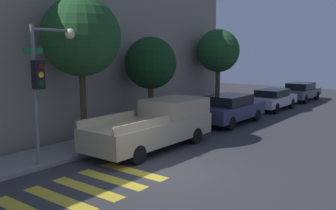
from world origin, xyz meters
name	(u,v)px	position (x,y,z in m)	size (l,w,h in m)	color
ground_plane	(160,173)	(0.00, 0.00, 0.00)	(60.00, 60.00, 0.00)	#333335
sidewalk	(73,149)	(0.00, 4.24, 0.07)	(26.00, 2.09, 0.14)	gray
building_row	(5,53)	(0.00, 8.69, 3.69)	(26.00, 6.00, 7.39)	gray
crosswalk	(59,199)	(-3.18, 0.80, 0.00)	(6.04, 2.60, 0.00)	gold
traffic_light_pole	(45,70)	(-1.64, 3.37, 3.18)	(1.98, 0.56, 4.60)	slate
pickup_truck	(157,124)	(2.41, 2.10, 0.91)	(5.70, 2.05, 1.81)	tan
sedan_near_corner	(230,109)	(8.45, 2.10, 0.80)	(4.67, 1.89, 1.51)	#2D3351
sedan_middle	(273,99)	(14.19, 2.10, 0.72)	(4.35, 1.74, 1.33)	#B7BABF
sedan_far_end	(301,91)	(19.67, 2.10, 0.73)	(4.57, 1.78, 1.38)	#4C5156
tree_near_corner	(81,37)	(0.62, 4.30, 4.30)	(3.01, 3.01, 5.83)	#42301E
tree_midblock	(151,63)	(4.69, 4.30, 3.19)	(2.44, 2.44, 4.43)	#4C3823
tree_far_end	(218,51)	(10.95, 4.30, 3.74)	(2.55, 2.55, 5.05)	#4C3823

